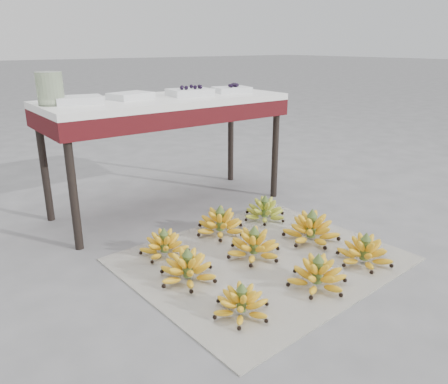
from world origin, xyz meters
TOP-DOWN VIEW (x-y plane):
  - ground at (0.00, 0.00)m, footprint 60.00×60.00m
  - newspaper_mat at (-0.00, -0.03)m, footprint 1.31×1.12m
  - bunch_front_left at (-0.38, -0.33)m, footprint 0.28×0.28m
  - bunch_front_center at (0.02, -0.37)m, footprint 0.30×0.30m
  - bunch_front_right at (0.37, -0.36)m, footprint 0.35×0.35m
  - bunch_mid_left at (-0.40, 0.01)m, footprint 0.28×0.28m
  - bunch_mid_center at (-0.02, 0.01)m, footprint 0.33×0.33m
  - bunch_mid_right at (0.35, -0.03)m, footprint 0.34×0.34m
  - bunch_back_left at (-0.36, 0.30)m, footprint 0.27×0.27m
  - bunch_back_center at (0.02, 0.34)m, footprint 0.33×0.33m
  - bunch_back_right at (0.35, 0.34)m, footprint 0.33×0.33m
  - vendor_table at (0.01, 0.88)m, footprint 1.48×0.59m
  - tray_far_left at (-0.51, 0.90)m, footprint 0.27×0.22m
  - tray_left at (-0.20, 0.92)m, footprint 0.27×0.22m
  - tray_right at (0.17, 0.86)m, footprint 0.27×0.21m
  - tray_far_right at (0.49, 0.84)m, footprint 0.26×0.21m
  - glass_jar at (-0.65, 0.92)m, footprint 0.17×0.17m

SIDE VIEW (x-z plane):
  - ground at x=0.00m, z-range 0.00..0.00m
  - newspaper_mat at x=0.00m, z-range 0.00..0.01m
  - bunch_front_left at x=-0.38m, z-range -0.02..0.12m
  - bunch_back_left at x=-0.36m, z-range -0.02..0.13m
  - bunch_back_right at x=0.35m, z-range -0.02..0.14m
  - bunch_front_right at x=0.37m, z-range -0.02..0.14m
  - bunch_front_center at x=0.02m, z-range -0.02..0.14m
  - bunch_mid_left at x=-0.40m, z-range -0.02..0.14m
  - bunch_mid_center at x=-0.02m, z-range -0.02..0.15m
  - bunch_back_center at x=0.02m, z-range -0.02..0.15m
  - bunch_mid_right at x=0.35m, z-range -0.02..0.16m
  - vendor_table at x=0.01m, z-range 0.27..0.98m
  - tray_left at x=-0.20m, z-range 0.71..0.75m
  - tray_far_left at x=-0.51m, z-range 0.71..0.75m
  - tray_far_right at x=0.49m, z-range 0.70..0.76m
  - tray_right at x=0.17m, z-range 0.70..0.76m
  - glass_jar at x=-0.65m, z-range 0.71..0.88m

